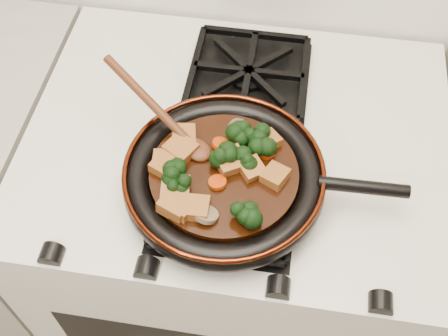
# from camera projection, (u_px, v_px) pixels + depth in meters

# --- Properties ---
(stove) EXTENTS (0.76, 0.60, 0.90)m
(stove) POSITION_uv_depth(u_px,v_px,m) (234.00, 250.00, 1.37)
(stove) COLOR silver
(stove) RESTS_ON ground
(burner_grate_front) EXTENTS (0.23, 0.23, 0.03)m
(burner_grate_front) POSITION_uv_depth(u_px,v_px,m) (226.00, 197.00, 0.91)
(burner_grate_front) COLOR black
(burner_grate_front) RESTS_ON stove
(burner_grate_back) EXTENTS (0.23, 0.23, 0.03)m
(burner_grate_back) POSITION_uv_depth(u_px,v_px,m) (249.00, 74.00, 1.07)
(burner_grate_back) COLOR black
(burner_grate_back) RESTS_ON stove
(skillet) EXTENTS (0.45, 0.33, 0.05)m
(skillet) POSITION_uv_depth(u_px,v_px,m) (225.00, 177.00, 0.90)
(skillet) COLOR black
(skillet) RESTS_ON burner_grate_front
(braising_sauce) EXTENTS (0.24, 0.24, 0.02)m
(braising_sauce) POSITION_uv_depth(u_px,v_px,m) (224.00, 176.00, 0.89)
(braising_sauce) COLOR black
(braising_sauce) RESTS_ON skillet
(tofu_cube_0) EXTENTS (0.04, 0.04, 0.02)m
(tofu_cube_0) POSITION_uv_depth(u_px,v_px,m) (197.00, 208.00, 0.84)
(tofu_cube_0) COLOR brown
(tofu_cube_0) RESTS_ON braising_sauce
(tofu_cube_1) EXTENTS (0.06, 0.06, 0.03)m
(tofu_cube_1) POSITION_uv_depth(u_px,v_px,m) (230.00, 161.00, 0.89)
(tofu_cube_1) COLOR brown
(tofu_cube_1) RESTS_ON braising_sauce
(tofu_cube_2) EXTENTS (0.06, 0.06, 0.02)m
(tofu_cube_2) POSITION_uv_depth(u_px,v_px,m) (181.00, 149.00, 0.90)
(tofu_cube_2) COLOR brown
(tofu_cube_2) RESTS_ON braising_sauce
(tofu_cube_3) EXTENTS (0.05, 0.05, 0.02)m
(tofu_cube_3) POSITION_uv_depth(u_px,v_px,m) (275.00, 176.00, 0.87)
(tofu_cube_3) COLOR brown
(tofu_cube_3) RESTS_ON braising_sauce
(tofu_cube_4) EXTENTS (0.05, 0.05, 0.02)m
(tofu_cube_4) POSITION_uv_depth(u_px,v_px,m) (252.00, 169.00, 0.88)
(tofu_cube_4) COLOR brown
(tofu_cube_4) RESTS_ON braising_sauce
(tofu_cube_5) EXTENTS (0.04, 0.04, 0.02)m
(tofu_cube_5) POSITION_uv_depth(u_px,v_px,m) (165.00, 161.00, 0.89)
(tofu_cube_5) COLOR brown
(tofu_cube_5) RESTS_ON braising_sauce
(tofu_cube_6) EXTENTS (0.05, 0.05, 0.03)m
(tofu_cube_6) POSITION_uv_depth(u_px,v_px,m) (184.00, 136.00, 0.92)
(tofu_cube_6) COLOR brown
(tofu_cube_6) RESTS_ON braising_sauce
(tofu_cube_7) EXTENTS (0.05, 0.05, 0.03)m
(tofu_cube_7) POSITION_uv_depth(u_px,v_px,m) (182.00, 206.00, 0.84)
(tofu_cube_7) COLOR brown
(tofu_cube_7) RESTS_ON braising_sauce
(tofu_cube_8) EXTENTS (0.06, 0.05, 0.03)m
(tofu_cube_8) POSITION_uv_depth(u_px,v_px,m) (175.00, 205.00, 0.84)
(tofu_cube_8) COLOR brown
(tofu_cube_8) RESTS_ON braising_sauce
(tofu_cube_9) EXTENTS (0.05, 0.04, 0.02)m
(tofu_cube_9) POSITION_uv_depth(u_px,v_px,m) (163.00, 167.00, 0.88)
(tofu_cube_9) COLOR brown
(tofu_cube_9) RESTS_ON braising_sauce
(tofu_cube_10) EXTENTS (0.05, 0.05, 0.02)m
(tofu_cube_10) POSITION_uv_depth(u_px,v_px,m) (268.00, 141.00, 0.91)
(tofu_cube_10) COLOR brown
(tofu_cube_10) RESTS_ON braising_sauce
(tofu_cube_11) EXTENTS (0.05, 0.05, 0.03)m
(tofu_cube_11) POSITION_uv_depth(u_px,v_px,m) (176.00, 189.00, 0.86)
(tofu_cube_11) COLOR brown
(tofu_cube_11) RESTS_ON braising_sauce
(broccoli_floret_0) EXTENTS (0.09, 0.08, 0.07)m
(broccoli_floret_0) POSITION_uv_depth(u_px,v_px,m) (180.00, 174.00, 0.87)
(broccoli_floret_0) COLOR black
(broccoli_floret_0) RESTS_ON braising_sauce
(broccoli_floret_1) EXTENTS (0.08, 0.08, 0.06)m
(broccoli_floret_1) POSITION_uv_depth(u_px,v_px,m) (241.00, 157.00, 0.89)
(broccoli_floret_1) COLOR black
(broccoli_floret_1) RESTS_ON braising_sauce
(broccoli_floret_2) EXTENTS (0.06, 0.06, 0.05)m
(broccoli_floret_2) POSITION_uv_depth(u_px,v_px,m) (258.00, 136.00, 0.92)
(broccoli_floret_2) COLOR black
(broccoli_floret_2) RESTS_ON braising_sauce
(broccoli_floret_3) EXTENTS (0.09, 0.09, 0.07)m
(broccoli_floret_3) POSITION_uv_depth(u_px,v_px,m) (222.00, 157.00, 0.89)
(broccoli_floret_3) COLOR black
(broccoli_floret_3) RESTS_ON braising_sauce
(broccoli_floret_4) EXTENTS (0.08, 0.09, 0.08)m
(broccoli_floret_4) POSITION_uv_depth(u_px,v_px,m) (178.00, 183.00, 0.86)
(broccoli_floret_4) COLOR black
(broccoli_floret_4) RESTS_ON braising_sauce
(broccoli_floret_5) EXTENTS (0.08, 0.08, 0.06)m
(broccoli_floret_5) POSITION_uv_depth(u_px,v_px,m) (235.00, 132.00, 0.92)
(broccoli_floret_5) COLOR black
(broccoli_floret_5) RESTS_ON braising_sauce
(broccoli_floret_6) EXTENTS (0.08, 0.08, 0.07)m
(broccoli_floret_6) POSITION_uv_depth(u_px,v_px,m) (246.00, 211.00, 0.83)
(broccoli_floret_6) COLOR black
(broccoli_floret_6) RESTS_ON braising_sauce
(broccoli_floret_7) EXTENTS (0.07, 0.07, 0.07)m
(broccoli_floret_7) POSITION_uv_depth(u_px,v_px,m) (260.00, 149.00, 0.90)
(broccoli_floret_7) COLOR black
(broccoli_floret_7) RESTS_ON braising_sauce
(carrot_coin_0) EXTENTS (0.03, 0.03, 0.02)m
(carrot_coin_0) POSITION_uv_depth(u_px,v_px,m) (182.00, 200.00, 0.85)
(carrot_coin_0) COLOR #AE3004
(carrot_coin_0) RESTS_ON braising_sauce
(carrot_coin_1) EXTENTS (0.03, 0.03, 0.01)m
(carrot_coin_1) POSITION_uv_depth(u_px,v_px,m) (266.00, 152.00, 0.90)
(carrot_coin_1) COLOR #AE3004
(carrot_coin_1) RESTS_ON braising_sauce
(carrot_coin_2) EXTENTS (0.03, 0.03, 0.02)m
(carrot_coin_2) POSITION_uv_depth(u_px,v_px,m) (221.00, 144.00, 0.91)
(carrot_coin_2) COLOR #AE3004
(carrot_coin_2) RESTS_ON braising_sauce
(carrot_coin_3) EXTENTS (0.03, 0.03, 0.01)m
(carrot_coin_3) POSITION_uv_depth(u_px,v_px,m) (217.00, 182.00, 0.87)
(carrot_coin_3) COLOR #AE3004
(carrot_coin_3) RESTS_ON braising_sauce
(carrot_coin_4) EXTENTS (0.03, 0.03, 0.02)m
(carrot_coin_4) POSITION_uv_depth(u_px,v_px,m) (248.00, 135.00, 0.92)
(carrot_coin_4) COLOR #AE3004
(carrot_coin_4) RESTS_ON braising_sauce
(mushroom_slice_0) EXTENTS (0.04, 0.03, 0.03)m
(mushroom_slice_0) POSITION_uv_depth(u_px,v_px,m) (238.00, 129.00, 0.93)
(mushroom_slice_0) COLOR brown
(mushroom_slice_0) RESTS_ON braising_sauce
(mushroom_slice_1) EXTENTS (0.05, 0.05, 0.02)m
(mushroom_slice_1) POSITION_uv_depth(u_px,v_px,m) (206.00, 214.00, 0.83)
(mushroom_slice_1) COLOR brown
(mushroom_slice_1) RESTS_ON braising_sauce
(mushroom_slice_2) EXTENTS (0.05, 0.05, 0.02)m
(mushroom_slice_2) POSITION_uv_depth(u_px,v_px,m) (180.00, 145.00, 0.91)
(mushroom_slice_2) COLOR brown
(mushroom_slice_2) RESTS_ON braising_sauce
(wooden_spoon) EXTENTS (0.13, 0.10, 0.21)m
(wooden_spoon) POSITION_uv_depth(u_px,v_px,m) (171.00, 124.00, 0.91)
(wooden_spoon) COLOR #4E2410
(wooden_spoon) RESTS_ON braising_sauce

